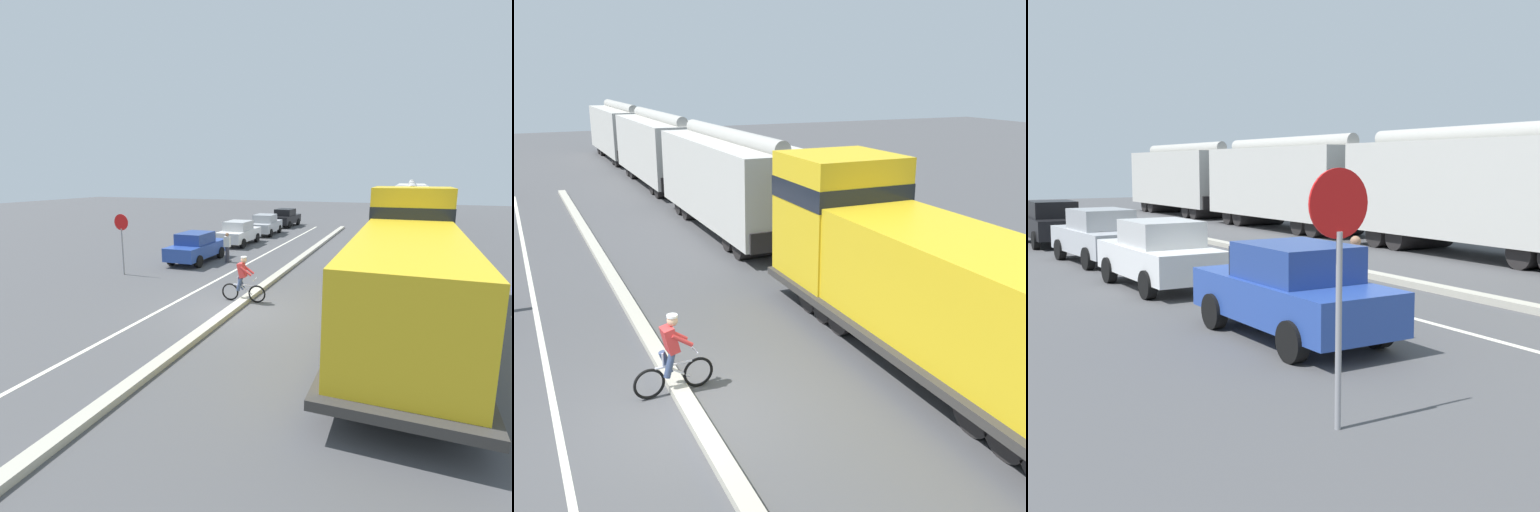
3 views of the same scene
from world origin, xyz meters
The scene contains 11 objects.
median_curb centered at (0.00, 6.00, 0.08)m, with size 0.36×36.00×0.16m, color #B2AD9E.
lane_stripe centered at (-2.40, 6.00, 0.00)m, with size 0.14×36.00×0.01m, color silver.
hopper_car_lead centered at (5.58, 12.69, 2.08)m, with size 2.90×10.60×4.18m.
hopper_car_middle centered at (5.58, 24.29, 2.08)m, with size 2.90×10.60×4.18m.
hopper_car_trailing centered at (5.58, 35.89, 2.08)m, with size 2.90×10.60×4.18m.
parked_car_blue centered at (-5.21, 6.58, 0.82)m, with size 1.86×4.21×1.62m.
parked_car_white centered at (-5.24, 12.51, 0.82)m, with size 1.87×4.22×1.62m.
parked_car_silver centered at (-5.14, 17.60, 0.82)m, with size 1.98×4.27×1.62m.
parked_car_black centered at (-5.19, 23.33, 0.82)m, with size 1.97×4.27×1.62m.
stop_sign centered at (-7.00, 2.77, 2.02)m, with size 0.76×0.08×2.88m.
pedestrian_by_cars centered at (-3.56, 7.02, 0.85)m, with size 0.34×0.22×1.62m.
Camera 3 is at (-11.45, -3.42, 2.90)m, focal length 50.00 mm.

